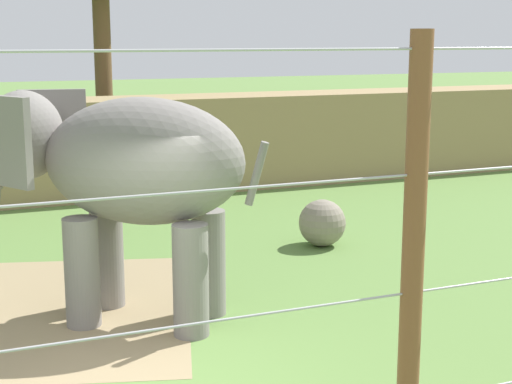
{
  "coord_description": "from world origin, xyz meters",
  "views": [
    {
      "loc": [
        -1.58,
        -7.43,
        3.64
      ],
      "look_at": [
        2.66,
        2.93,
        1.4
      ],
      "focal_mm": 54.49,
      "sensor_mm": 36.0,
      "label": 1
    }
  ],
  "objects": [
    {
      "name": "dirt_patch",
      "position": [
        -0.76,
        3.01,
        0.0
      ],
      "size": [
        5.72,
        5.84,
        0.01
      ],
      "primitive_type": "cube",
      "rotation": [
        0.0,
        0.0,
        -0.29
      ],
      "color": "#937F5B",
      "rests_on": "ground"
    },
    {
      "name": "embankment_wall",
      "position": [
        0.0,
        10.47,
        1.12
      ],
      "size": [
        36.0,
        1.8,
        2.24
      ],
      "primitive_type": "cube",
      "color": "#997F56",
      "rests_on": "ground"
    },
    {
      "name": "elephant",
      "position": [
        0.52,
        2.23,
        1.97
      ],
      "size": [
        3.55,
        3.04,
        2.97
      ],
      "color": "gray",
      "rests_on": "ground"
    },
    {
      "name": "enrichment_ball",
      "position": [
        4.56,
        4.46,
        0.42
      ],
      "size": [
        0.83,
        0.83,
        0.83
      ],
      "primitive_type": "sphere",
      "color": "gray",
      "rests_on": "ground"
    },
    {
      "name": "cable_fence",
      "position": [
        -0.0,
        -2.41,
        1.86
      ],
      "size": [
        11.72,
        0.18,
        3.7
      ],
      "color": "brown",
      "rests_on": "ground"
    }
  ]
}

